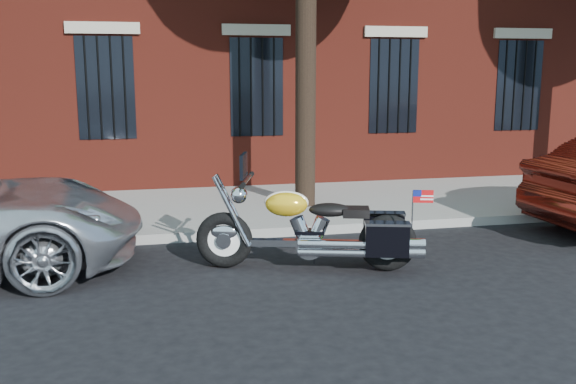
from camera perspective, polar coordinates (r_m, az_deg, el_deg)
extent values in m
plane|color=black|center=(8.82, 2.91, -6.04)|extent=(120.00, 120.00, 0.00)
cube|color=gray|center=(10.09, 0.84, -3.42)|extent=(40.00, 0.16, 0.15)
cube|color=gray|center=(11.88, -1.24, -1.25)|extent=(40.00, 3.60, 0.15)
cube|color=black|center=(13.44, -2.84, 9.28)|extent=(1.10, 0.14, 2.00)
cube|color=#B2A893|center=(13.43, -2.86, 14.19)|extent=(1.40, 0.20, 0.22)
cylinder|color=black|center=(13.36, -2.78, 9.27)|extent=(0.04, 0.04, 2.00)
cylinder|color=black|center=(11.37, 1.58, 10.53)|extent=(0.36, 0.36, 5.00)
torus|color=black|center=(8.40, -5.68, -4.26)|extent=(0.76, 0.37, 0.74)
torus|color=black|center=(8.32, 8.85, -4.49)|extent=(0.76, 0.37, 0.74)
cylinder|color=white|center=(8.40, -5.68, -4.26)|extent=(0.55, 0.22, 0.56)
cylinder|color=white|center=(8.32, 8.85, -4.49)|extent=(0.55, 0.22, 0.56)
ellipsoid|color=white|center=(8.37, -5.70, -3.53)|extent=(0.42, 0.25, 0.21)
ellipsoid|color=yellow|center=(8.29, 8.87, -3.60)|extent=(0.42, 0.26, 0.21)
cube|color=white|center=(8.30, 1.54, -4.56)|extent=(1.63, 0.58, 0.09)
cylinder|color=white|center=(8.30, 1.93, -4.71)|extent=(0.40, 0.29, 0.36)
cylinder|color=white|center=(8.11, 5.82, -5.06)|extent=(1.36, 0.49, 0.10)
ellipsoid|color=yellow|center=(8.19, -0.14, -1.08)|extent=(0.62, 0.46, 0.32)
ellipsoid|color=black|center=(8.19, 3.74, -1.59)|extent=(0.61, 0.46, 0.17)
cube|color=black|center=(8.56, 8.49, -3.19)|extent=(0.56, 0.32, 0.42)
cube|color=black|center=(8.01, 8.80, -4.19)|extent=(0.56, 0.32, 0.42)
cylinder|color=white|center=(8.18, -3.64, 1.10)|extent=(0.28, 0.84, 0.04)
sphere|color=white|center=(8.24, -4.39, -0.26)|extent=(0.28, 0.28, 0.22)
cube|color=black|center=(8.16, -3.96, 2.33)|extent=(0.17, 0.44, 0.31)
cube|color=red|center=(7.89, 11.92, -0.39)|extent=(0.24, 0.08, 0.16)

